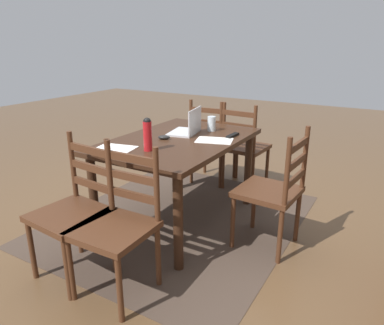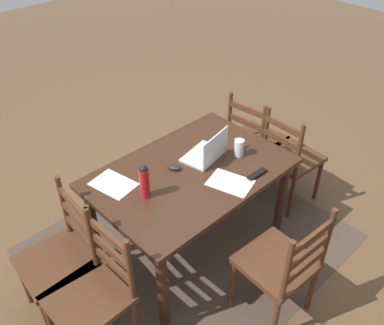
{
  "view_description": "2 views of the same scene",
  "coord_description": "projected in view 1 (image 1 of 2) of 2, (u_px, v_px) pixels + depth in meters",
  "views": [
    {
      "loc": [
        2.46,
        1.58,
        1.54
      ],
      "look_at": [
        0.01,
        0.14,
        0.58
      ],
      "focal_mm": 33.6,
      "sensor_mm": 36.0,
      "label": 1
    },
    {
      "loc": [
        1.64,
        1.71,
        2.61
      ],
      "look_at": [
        -0.13,
        -0.12,
        0.7
      ],
      "focal_mm": 39.27,
      "sensor_mm": 36.0,
      "label": 2
    }
  ],
  "objects": [
    {
      "name": "drinking_glass",
      "position": [
        212.0,
        124.0,
        3.26
      ],
      "size": [
        0.07,
        0.07,
        0.13
      ],
      "primitive_type": "cylinder",
      "color": "silver",
      "rests_on": "dining_table"
    },
    {
      "name": "dining_table",
      "position": [
        178.0,
        150.0,
        3.05
      ],
      "size": [
        1.41,
        0.95,
        0.76
      ],
      "color": "#382114",
      "rests_on": "ground"
    },
    {
      "name": "area_rug",
      "position": [
        179.0,
        219.0,
        3.26
      ],
      "size": [
        2.26,
        1.96,
        0.01
      ],
      "primitive_type": "cube",
      "color": "#47382D",
      "rests_on": "ground"
    },
    {
      "name": "chair_right_far",
      "position": [
        118.0,
        225.0,
        2.21
      ],
      "size": [
        0.45,
        0.45,
        0.95
      ],
      "color": "#4C2B19",
      "rests_on": "ground"
    },
    {
      "name": "water_bottle",
      "position": [
        148.0,
        134.0,
        2.65
      ],
      "size": [
        0.07,
        0.07,
        0.25
      ],
      "color": "red",
      "rests_on": "dining_table"
    },
    {
      "name": "laptop",
      "position": [
        189.0,
        127.0,
        3.17
      ],
      "size": [
        0.36,
        0.28,
        0.23
      ],
      "color": "silver",
      "rests_on": "dining_table"
    },
    {
      "name": "chair_left_far",
      "position": [
        243.0,
        147.0,
        3.84
      ],
      "size": [
        0.47,
        0.47,
        0.95
      ],
      "color": "#4C2B19",
      "rests_on": "ground"
    },
    {
      "name": "tv_remote",
      "position": [
        233.0,
        135.0,
        3.08
      ],
      "size": [
        0.17,
        0.05,
        0.02
      ],
      "primitive_type": "cube",
      "rotation": [
        0.0,
        0.0,
        1.53
      ],
      "color": "black",
      "rests_on": "dining_table"
    },
    {
      "name": "chair_far_head",
      "position": [
        273.0,
        191.0,
        2.71
      ],
      "size": [
        0.47,
        0.47,
        0.95
      ],
      "color": "#4C2B19",
      "rests_on": "ground"
    },
    {
      "name": "chair_right_near",
      "position": [
        75.0,
        211.0,
        2.39
      ],
      "size": [
        0.48,
        0.48,
        0.95
      ],
      "color": "#4C2B19",
      "rests_on": "ground"
    },
    {
      "name": "paper_stack_left",
      "position": [
        214.0,
        140.0,
        2.96
      ],
      "size": [
        0.29,
        0.34,
        0.0
      ],
      "primitive_type": "cube",
      "rotation": [
        0.0,
        0.0,
        0.3
      ],
      "color": "white",
      "rests_on": "dining_table"
    },
    {
      "name": "paper_stack_right",
      "position": [
        115.0,
        148.0,
        2.74
      ],
      "size": [
        0.26,
        0.33,
        0.0
      ],
      "primitive_type": "cube",
      "rotation": [
        0.0,
        0.0,
        0.19
      ],
      "color": "white",
      "rests_on": "dining_table"
    },
    {
      "name": "ground_plane",
      "position": [
        179.0,
        219.0,
        3.26
      ],
      "size": [
        14.0,
        14.0,
        0.0
      ],
      "primitive_type": "plane",
      "color": "brown"
    },
    {
      "name": "computer_mouse",
      "position": [
        164.0,
        137.0,
        3.0
      ],
      "size": [
        0.1,
        0.12,
        0.03
      ],
      "primitive_type": "ellipsoid",
      "rotation": [
        0.0,
        0.0,
        0.43
      ],
      "color": "black",
      "rests_on": "dining_table"
    },
    {
      "name": "chair_left_near",
      "position": [
        212.0,
        142.0,
        4.02
      ],
      "size": [
        0.48,
        0.48,
        0.95
      ],
      "color": "#4C2B19",
      "rests_on": "ground"
    }
  ]
}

